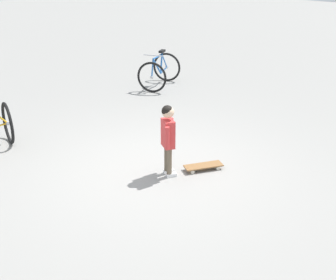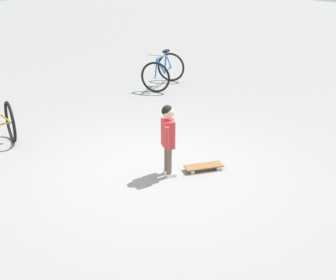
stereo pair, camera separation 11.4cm
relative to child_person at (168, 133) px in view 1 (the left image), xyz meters
name	(u,v)px [view 1 (the left image)]	position (x,y,z in m)	size (l,w,h in m)	color
ground_plane	(153,169)	(-0.30, -0.01, -0.66)	(50.00, 50.00, 0.00)	gray
child_person	(168,133)	(0.00, 0.00, 0.00)	(0.28, 0.35, 1.06)	brown
skateboard	(203,166)	(0.27, 0.48, -0.60)	(0.45, 0.59, 0.07)	olive
bicycle_near	(160,71)	(-3.22, 3.22, -0.28)	(1.07, 1.26, 0.85)	black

